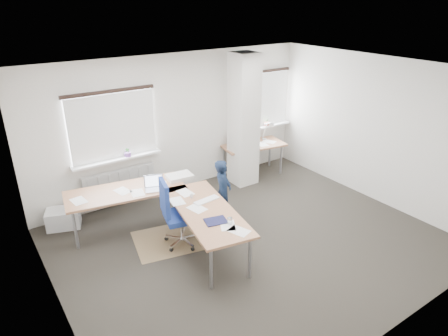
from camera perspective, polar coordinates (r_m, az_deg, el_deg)
ground at (r=6.81m, az=3.79°, el=-10.40°), size 6.00×6.00×0.00m
room_shell at (r=6.46m, az=3.00°, el=5.00°), size 6.04×5.04×2.82m
floor_mat at (r=6.89m, az=-7.70°, el=-10.14°), size 1.34×1.20×0.01m
white_crate at (r=7.65m, az=-21.96°, el=-6.67°), size 0.65×0.56×0.33m
desk_main at (r=6.63m, az=-8.15°, el=-4.64°), size 2.40×2.98×0.96m
desk_side at (r=8.98m, az=4.18°, el=3.18°), size 1.50×0.93×1.22m
task_chair at (r=6.60m, az=-6.41°, el=-8.34°), size 0.65×0.64×1.17m
person at (r=7.05m, az=-0.16°, el=-3.44°), size 0.52×0.51×1.20m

